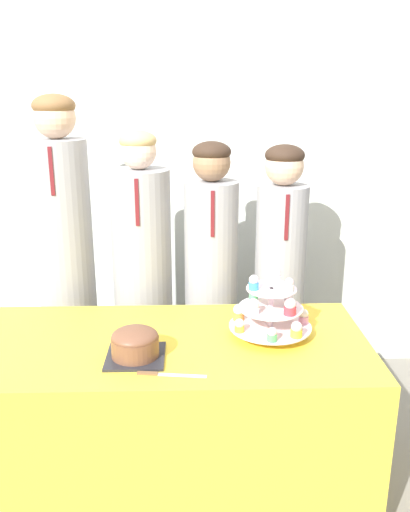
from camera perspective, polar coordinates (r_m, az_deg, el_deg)
name	(u,v)px	position (r m, az deg, el deg)	size (l,w,h in m)	color
wall_back	(168,146)	(3.15, -3.88, 11.44)	(9.00, 0.06, 2.70)	silver
table	(163,417)	(2.37, -4.43, -16.58)	(1.65, 0.74, 0.70)	yellow
round_cake	(135,343)	(2.05, -7.37, -9.09)	(0.22, 0.22, 0.12)	#232328
cake_knife	(160,374)	(1.96, -4.76, -12.31)	(0.25, 0.05, 0.01)	silver
cupcake_stand	(271,309)	(2.21, 6.98, -5.59)	(0.33, 0.33, 0.27)	silver
student_0	(67,268)	(2.81, -14.35, -1.27)	(0.28, 0.28, 1.64)	#939399
student_1	(143,286)	(2.79, -6.54, -3.17)	(0.30, 0.30, 1.48)	#939399
student_2	(211,287)	(2.78, 0.65, -3.33)	(0.27, 0.27, 1.43)	#939399
student_3	(279,286)	(2.82, 7.81, -3.18)	(0.26, 0.26, 1.41)	#939399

